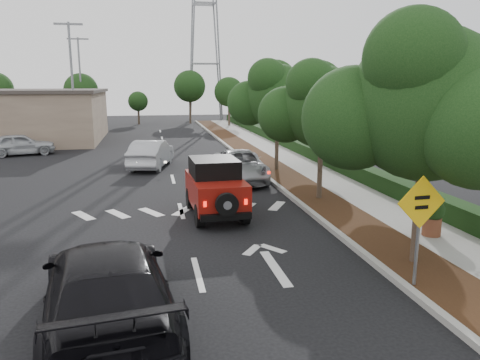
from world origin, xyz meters
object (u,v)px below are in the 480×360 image
object	(u,v)px
red_jeep	(215,186)
speed_hump_sign	(420,216)
silver_suv_ahead	(240,166)
black_suv_oncoming	(107,286)

from	to	relation	value
red_jeep	speed_hump_sign	distance (m)	8.08
red_jeep	silver_suv_ahead	distance (m)	6.10
silver_suv_ahead	speed_hump_sign	xyz separation A→B (m)	(1.60, -12.94, 1.05)
black_suv_oncoming	red_jeep	bearing A→B (deg)	-120.06
black_suv_oncoming	speed_hump_sign	distance (m)	6.84
red_jeep	black_suv_oncoming	size ratio (longest dim) A/B	0.69
red_jeep	silver_suv_ahead	size ratio (longest dim) A/B	0.77
silver_suv_ahead	black_suv_oncoming	size ratio (longest dim) A/B	0.90
red_jeep	speed_hump_sign	bearing A→B (deg)	-65.33
red_jeep	black_suv_oncoming	xyz separation A→B (m)	(-3.14, -7.55, -0.19)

